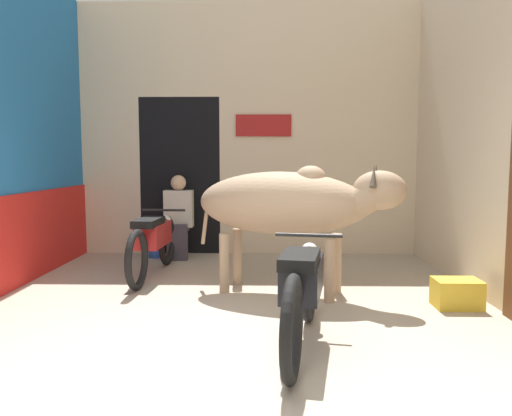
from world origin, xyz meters
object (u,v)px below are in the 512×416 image
at_px(motorcycle_far, 153,240).
at_px(plastic_stool, 156,242).
at_px(shopkeeper_seated, 178,215).
at_px(crate, 457,293).
at_px(cow, 290,204).
at_px(motorcycle_near, 302,288).

bearing_deg(motorcycle_far, plastic_stool, 101.21).
distance_m(shopkeeper_seated, crate, 3.98).
xyz_separation_m(cow, crate, (1.63, -0.48, -0.84)).
distance_m(motorcycle_near, crate, 1.95).
relative_size(motorcycle_near, plastic_stool, 4.76).
relative_size(cow, motorcycle_far, 1.14).
relative_size(motorcycle_far, plastic_stool, 4.87).
relative_size(cow, crate, 5.22).
bearing_deg(crate, plastic_stool, 145.22).
relative_size(cow, motorcycle_near, 1.17).
bearing_deg(cow, plastic_stool, 134.05).
distance_m(cow, crate, 1.89).
height_order(cow, crate, cow).
height_order(motorcycle_far, shopkeeper_seated, shopkeeper_seated).
bearing_deg(motorcycle_near, shopkeeper_seated, 114.74).
bearing_deg(motorcycle_far, motorcycle_near, -53.78).
bearing_deg(motorcycle_far, crate, -20.66).
bearing_deg(shopkeeper_seated, cow, -50.37).
bearing_deg(crate, motorcycle_near, -146.23).
xyz_separation_m(motorcycle_near, plastic_stool, (-1.93, 3.52, -0.24)).
distance_m(shopkeeper_seated, plastic_stool, 0.56).
bearing_deg(cow, motorcycle_near, -88.88).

